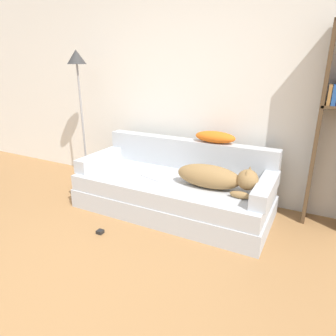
% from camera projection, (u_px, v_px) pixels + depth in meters
% --- Properties ---
extents(ground_plane, '(20.00, 20.00, 0.00)m').
position_uv_depth(ground_plane, '(35.00, 305.00, 2.06)').
color(ground_plane, '#9E7042').
extents(wall_back, '(8.10, 0.06, 2.70)m').
position_uv_depth(wall_back, '(183.00, 83.00, 3.58)').
color(wall_back, silver).
rests_on(wall_back, ground_plane).
extents(couch, '(2.12, 0.93, 0.38)m').
position_uv_depth(couch, '(172.00, 195.00, 3.32)').
color(couch, '#B2B7BC').
rests_on(couch, ground_plane).
extents(couch_backrest, '(2.08, 0.15, 0.35)m').
position_uv_depth(couch_backrest, '(187.00, 154.00, 3.53)').
color(couch_backrest, '#B2B7BC').
rests_on(couch_backrest, couch).
extents(couch_arm_left, '(0.15, 0.74, 0.15)m').
position_uv_depth(couch_arm_left, '(100.00, 159.00, 3.66)').
color(couch_arm_left, '#B2B7BC').
rests_on(couch_arm_left, couch).
extents(couch_arm_right, '(0.15, 0.74, 0.15)m').
position_uv_depth(couch_arm_right, '(266.00, 189.00, 2.79)').
color(couch_arm_right, '#B2B7BC').
rests_on(couch_arm_right, couch).
extents(dog, '(0.82, 0.27, 0.27)m').
position_uv_depth(dog, '(216.00, 177.00, 2.95)').
color(dog, olive).
rests_on(dog, couch).
extents(laptop, '(0.35, 0.28, 0.02)m').
position_uv_depth(laptop, '(157.00, 176.00, 3.30)').
color(laptop, silver).
rests_on(laptop, couch).
extents(throw_pillow, '(0.46, 0.19, 0.13)m').
position_uv_depth(throw_pillow, '(215.00, 137.00, 3.32)').
color(throw_pillow, orange).
rests_on(throw_pillow, couch_backrest).
extents(floor_lamp, '(0.23, 0.23, 1.73)m').
position_uv_depth(floor_lamp, '(78.00, 75.00, 3.76)').
color(floor_lamp, gray).
rests_on(floor_lamp, ground_plane).
extents(power_adapter, '(0.06, 0.06, 0.03)m').
position_uv_depth(power_adapter, '(100.00, 232.00, 2.91)').
color(power_adapter, black).
rests_on(power_adapter, ground_plane).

